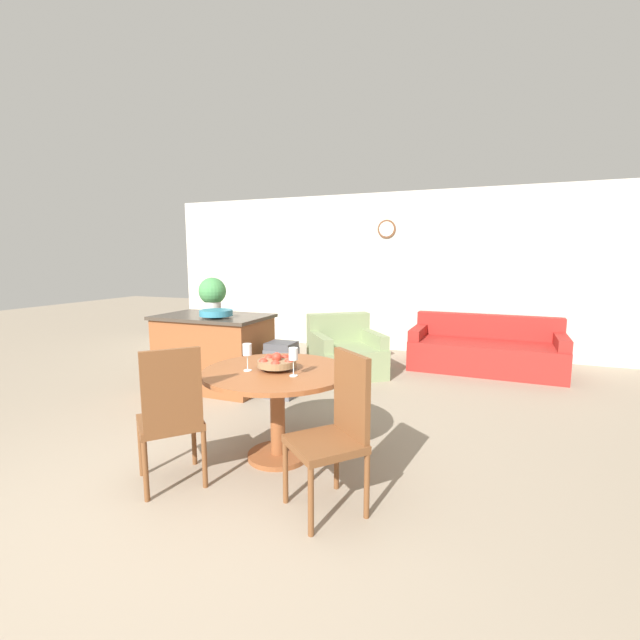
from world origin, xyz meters
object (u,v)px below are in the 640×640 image
dining_table (277,390)px  wine_glass_right (293,355)px  dining_chair_near_left (171,412)px  dining_chair_near_right (336,426)px  armchair (345,354)px  potted_plant (212,293)px  wine_glass_left (247,351)px  couch (485,351)px  trash_bin (282,370)px  teal_bowl (216,313)px  kitchen_island (214,351)px  fruit_bowl (277,363)px

dining_table → wine_glass_right: (0.20, -0.11, 0.32)m
dining_chair_near_left → dining_chair_near_right: same height
armchair → potted_plant: bearing=176.1°
dining_table → wine_glass_left: wine_glass_left is taller
dining_chair_near_left → couch: (2.02, 4.23, -0.28)m
wine_glass_left → wine_glass_right: bearing=-0.9°
potted_plant → trash_bin: 1.40m
dining_table → teal_bowl: 1.94m
wine_glass_left → couch: (1.73, 3.68, -0.62)m
wine_glass_left → kitchen_island: size_ratio=0.16×
dining_chair_near_right → kitchen_island: size_ratio=0.76×
wine_glass_right → couch: 3.97m
kitchen_island → potted_plant: potted_plant is taller
potted_plant → couch: potted_plant is taller
fruit_bowl → kitchen_island: 2.16m
dining_chair_near_right → fruit_bowl: (-0.67, 0.48, 0.24)m
wine_glass_right → trash_bin: wine_glass_right is taller
trash_bin → kitchen_island: bearing=178.8°
dining_chair_near_right → wine_glass_left: 1.00m
fruit_bowl → wine_glass_right: 0.25m
dining_chair_near_left → kitchen_island: 2.37m
potted_plant → armchair: bearing=33.3°
fruit_bowl → teal_bowl: bearing=138.8°
dining_chair_near_right → couch: dining_chair_near_right is taller
wine_glass_right → armchair: 2.83m
kitchen_island → wine_glass_right: bearing=-40.5°
teal_bowl → couch: 3.83m
wine_glass_left → couch: 4.11m
kitchen_island → wine_glass_left: bearing=-47.5°
dining_chair_near_left → fruit_bowl: 0.86m
dining_chair_near_right → teal_bowl: dining_chair_near_right is taller
kitchen_island → trash_bin: (0.94, -0.02, -0.14)m
fruit_bowl → armchair: fruit_bowl is taller
potted_plant → armchair: potted_plant is taller
fruit_bowl → wine_glass_right: bearing=-29.7°
dining_chair_near_right → trash_bin: size_ratio=1.58×
dining_chair_near_right → kitchen_island: bearing=1.7°
kitchen_island → couch: kitchen_island is taller
dining_table → dining_chair_near_right: bearing=-35.9°
trash_bin → couch: 3.09m
dining_table → wine_glass_right: bearing=-30.1°
dining_chair_near_left → wine_glass_left: bearing=14.9°
dining_chair_near_left → potted_plant: (-1.27, 2.31, 0.61)m
dining_table → couch: size_ratio=0.56×
wine_glass_left → dining_table: bearing=28.3°
wine_glass_left → dining_chair_near_right: bearing=-23.4°
dining_chair_near_right → potted_plant: (-2.42, 2.12, 0.61)m
dining_table → potted_plant: bearing=136.9°
kitchen_island → teal_bowl: size_ratio=3.49×
fruit_bowl → potted_plant: (-1.75, 1.64, 0.37)m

